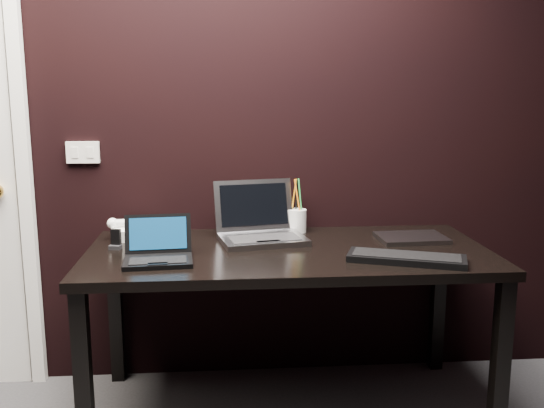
{
  "coord_description": "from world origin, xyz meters",
  "views": [
    {
      "loc": [
        0.03,
        -1.08,
        1.41
      ],
      "look_at": [
        0.23,
        1.35,
        0.95
      ],
      "focal_mm": 40.0,
      "sensor_mm": 36.0,
      "label": 1
    }
  ],
  "objects": [
    {
      "name": "wall_switch",
      "position": [
        -0.62,
        1.79,
        1.12
      ],
      "size": [
        0.15,
        0.02,
        0.1
      ],
      "color": "silver",
      "rests_on": "wall_back"
    },
    {
      "name": "pen_cup",
      "position": [
        0.38,
        1.71,
        0.8
      ],
      "size": [
        0.11,
        0.11,
        0.26
      ],
      "color": "silver",
      "rests_on": "desk"
    },
    {
      "name": "ext_keyboard",
      "position": [
        0.74,
        1.17,
        0.75
      ],
      "size": [
        0.48,
        0.3,
        0.03
      ],
      "color": "black",
      "rests_on": "desk"
    },
    {
      "name": "silver_laptop",
      "position": [
        0.19,
        1.57,
        0.79
      ],
      "size": [
        0.42,
        0.4,
        0.25
      ],
      "color": "gray",
      "rests_on": "desk"
    },
    {
      "name": "closed_laptop",
      "position": [
        0.87,
        1.51,
        0.75
      ],
      "size": [
        0.31,
        0.23,
        0.02
      ],
      "color": "gray",
      "rests_on": "desk"
    },
    {
      "name": "netbook",
      "position": [
        -0.23,
        1.25,
        0.77
      ],
      "size": [
        0.28,
        0.26,
        0.17
      ],
      "color": "black",
      "rests_on": "desk"
    },
    {
      "name": "desk_phone",
      "position": [
        -0.39,
        1.64,
        0.78
      ],
      "size": [
        0.23,
        0.19,
        0.11
      ],
      "color": "white",
      "rests_on": "desk"
    },
    {
      "name": "wall_back",
      "position": [
        0.0,
        1.8,
        1.3
      ],
      "size": [
        4.0,
        0.0,
        4.0
      ],
      "primitive_type": "plane",
      "rotation": [
        1.57,
        0.0,
        0.0
      ],
      "color": "black",
      "rests_on": "ground"
    },
    {
      "name": "mobile_phone",
      "position": [
        -0.43,
        1.46,
        0.77
      ],
      "size": [
        0.06,
        0.05,
        0.08
      ],
      "color": "black",
      "rests_on": "desk"
    },
    {
      "name": "desk",
      "position": [
        0.3,
        1.4,
        0.66
      ],
      "size": [
        1.7,
        0.8,
        0.74
      ],
      "color": "black",
      "rests_on": "ground"
    }
  ]
}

